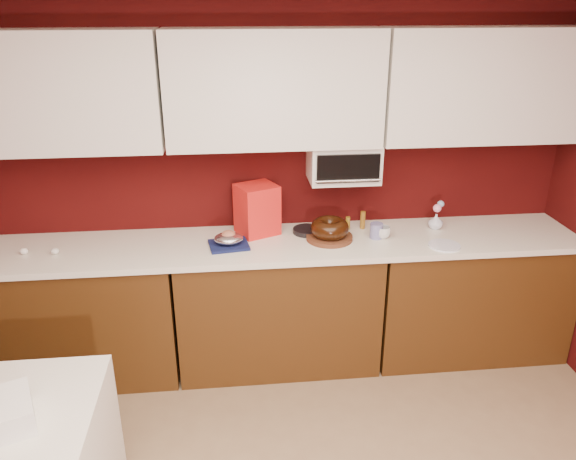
% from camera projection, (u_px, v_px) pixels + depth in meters
% --- Properties ---
extents(wall_back, '(4.00, 0.02, 2.50)m').
position_uv_depth(wall_back, '(273.00, 176.00, 3.78)').
color(wall_back, '#3D0908').
rests_on(wall_back, floor).
extents(base_cabinet_left, '(1.31, 0.58, 0.86)m').
position_uv_depth(base_cabinet_left, '(76.00, 316.00, 3.68)').
color(base_cabinet_left, '#47280E').
rests_on(base_cabinet_left, floor).
extents(base_cabinet_center, '(1.31, 0.58, 0.86)m').
position_uv_depth(base_cabinet_center, '(278.00, 305.00, 3.81)').
color(base_cabinet_center, '#47280E').
rests_on(base_cabinet_center, floor).
extents(base_cabinet_right, '(1.31, 0.58, 0.86)m').
position_uv_depth(base_cabinet_right, '(466.00, 295.00, 3.94)').
color(base_cabinet_right, '#47280E').
rests_on(base_cabinet_right, floor).
extents(countertop, '(4.00, 0.62, 0.04)m').
position_uv_depth(countertop, '(277.00, 244.00, 3.64)').
color(countertop, white).
rests_on(countertop, base_cabinet_center).
extents(upper_cabinet_left, '(1.31, 0.33, 0.70)m').
position_uv_depth(upper_cabinet_left, '(46.00, 93.00, 3.27)').
color(upper_cabinet_left, white).
rests_on(upper_cabinet_left, wall_back).
extents(upper_cabinet_center, '(1.31, 0.33, 0.70)m').
position_uv_depth(upper_cabinet_center, '(274.00, 89.00, 3.40)').
color(upper_cabinet_center, white).
rests_on(upper_cabinet_center, wall_back).
extents(upper_cabinet_right, '(1.31, 0.33, 0.70)m').
position_uv_depth(upper_cabinet_right, '(485.00, 85.00, 3.53)').
color(upper_cabinet_right, white).
rests_on(upper_cabinet_right, wall_back).
extents(toaster_oven, '(0.45, 0.30, 0.25)m').
position_uv_depth(toaster_oven, '(343.00, 162.00, 3.65)').
color(toaster_oven, white).
rests_on(toaster_oven, upper_cabinet_center).
extents(toaster_oven_door, '(0.40, 0.02, 0.18)m').
position_uv_depth(toaster_oven_door, '(348.00, 169.00, 3.50)').
color(toaster_oven_door, black).
rests_on(toaster_oven_door, toaster_oven).
extents(toaster_oven_handle, '(0.42, 0.02, 0.02)m').
position_uv_depth(toaster_oven_handle, '(348.00, 181.00, 3.51)').
color(toaster_oven_handle, silver).
rests_on(toaster_oven_handle, toaster_oven).
extents(cake_base, '(0.36, 0.36, 0.03)m').
position_uv_depth(cake_base, '(329.00, 237.00, 3.66)').
color(cake_base, '#5B2F1B').
rests_on(cake_base, countertop).
extents(bundt_cake, '(0.27, 0.27, 0.10)m').
position_uv_depth(bundt_cake, '(330.00, 228.00, 3.63)').
color(bundt_cake, black).
rests_on(bundt_cake, cake_base).
extents(navy_towel, '(0.27, 0.24, 0.02)m').
position_uv_depth(navy_towel, '(229.00, 245.00, 3.56)').
color(navy_towel, '#131A49').
rests_on(navy_towel, countertop).
extents(foil_ham_nest, '(0.23, 0.22, 0.07)m').
position_uv_depth(foil_ham_nest, '(229.00, 238.00, 3.54)').
color(foil_ham_nest, silver).
rests_on(foil_ham_nest, navy_towel).
extents(roasted_ham, '(0.11, 0.10, 0.06)m').
position_uv_depth(roasted_ham, '(228.00, 235.00, 3.53)').
color(roasted_ham, '#B66C53').
rests_on(roasted_ham, foil_ham_nest).
extents(pandoro_box, '(0.32, 0.30, 0.33)m').
position_uv_depth(pandoro_box, '(257.00, 209.00, 3.71)').
color(pandoro_box, red).
rests_on(pandoro_box, countertop).
extents(dark_pan, '(0.21, 0.21, 0.03)m').
position_uv_depth(dark_pan, '(307.00, 231.00, 3.76)').
color(dark_pan, black).
rests_on(dark_pan, countertop).
extents(coffee_mug, '(0.11, 0.11, 0.10)m').
position_uv_depth(coffee_mug, '(383.00, 231.00, 3.67)').
color(coffee_mug, silver).
rests_on(coffee_mug, countertop).
extents(blue_jar, '(0.11, 0.11, 0.10)m').
position_uv_depth(blue_jar, '(376.00, 231.00, 3.67)').
color(blue_jar, navy).
rests_on(blue_jar, countertop).
extents(flower_vase, '(0.09, 0.09, 0.12)m').
position_uv_depth(flower_vase, '(436.00, 220.00, 3.82)').
color(flower_vase, silver).
rests_on(flower_vase, countertop).
extents(flower_pink, '(0.06, 0.06, 0.06)m').
position_uv_depth(flower_pink, '(437.00, 208.00, 3.78)').
color(flower_pink, pink).
rests_on(flower_pink, flower_vase).
extents(flower_blue, '(0.05, 0.05, 0.05)m').
position_uv_depth(flower_blue, '(441.00, 204.00, 3.80)').
color(flower_blue, '#87B1D8').
rests_on(flower_blue, flower_vase).
extents(china_plate, '(0.24, 0.24, 0.01)m').
position_uv_depth(china_plate, '(444.00, 245.00, 3.56)').
color(china_plate, white).
rests_on(china_plate, countertop).
extents(amber_bottle, '(0.04, 0.04, 0.09)m').
position_uv_depth(amber_bottle, '(348.00, 223.00, 3.80)').
color(amber_bottle, brown).
rests_on(amber_bottle, countertop).
extents(egg_left, '(0.06, 0.05, 0.04)m').
position_uv_depth(egg_left, '(24.00, 251.00, 3.45)').
color(egg_left, white).
rests_on(egg_left, countertop).
extents(egg_right, '(0.06, 0.06, 0.04)m').
position_uv_depth(egg_right, '(55.00, 251.00, 3.45)').
color(egg_right, silver).
rests_on(egg_right, countertop).
extents(amber_bottle_tall, '(0.04, 0.04, 0.12)m').
position_uv_depth(amber_bottle_tall, '(363.00, 220.00, 3.82)').
color(amber_bottle_tall, brown).
rests_on(amber_bottle_tall, countertop).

